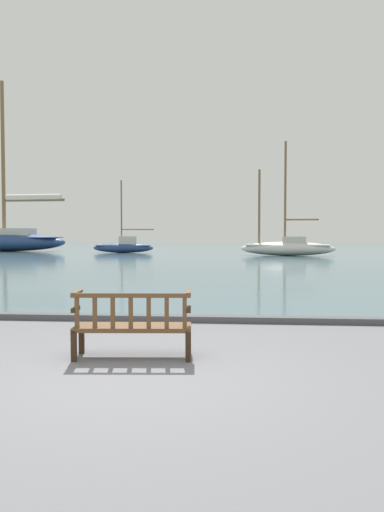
% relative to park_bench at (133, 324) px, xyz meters
% --- Properties ---
extents(ground_plane, '(160.00, 160.00, 0.00)m').
position_rel_park_bench_xyz_m(ground_plane, '(0.14, -0.95, -0.47)').
color(ground_plane, slate).
extents(harbor_water, '(100.00, 80.00, 0.08)m').
position_rel_park_bench_xyz_m(harbor_water, '(0.14, 43.05, -0.43)').
color(harbor_water, '#476670').
rests_on(harbor_water, ground).
extents(quay_edge_kerb, '(40.00, 0.30, 0.12)m').
position_rel_park_bench_xyz_m(quay_edge_kerb, '(0.14, 2.90, -0.41)').
color(quay_edge_kerb, '#4C4C50').
rests_on(quay_edge_kerb, ground).
extents(park_bench, '(1.63, 0.64, 0.92)m').
position_rel_park_bench_xyz_m(park_bench, '(0.00, 0.00, 0.00)').
color(park_bench, '#322113').
rests_on(park_bench, ground).
extents(sailboat_distant_harbor, '(5.21, 1.27, 6.12)m').
position_rel_park_bench_xyz_m(sailboat_distant_harbor, '(-7.89, 34.91, 0.14)').
color(sailboat_distant_harbor, navy).
rests_on(sailboat_distant_harbor, harbor_water).
extents(sailboat_centre_channel, '(11.51, 4.21, 15.51)m').
position_rel_park_bench_xyz_m(sailboat_centre_channel, '(-19.35, 37.71, 0.85)').
color(sailboat_centre_channel, navy).
rests_on(sailboat_centre_channel, harbor_water).
extents(sailboat_far_starboard, '(7.10, 2.82, 8.38)m').
position_rel_park_bench_xyz_m(sailboat_far_starboard, '(5.35, 30.46, 0.28)').
color(sailboat_far_starboard, silver).
rests_on(sailboat_far_starboard, harbor_water).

